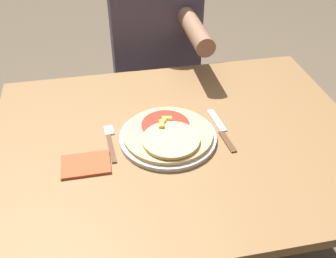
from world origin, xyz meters
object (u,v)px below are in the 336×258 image
plate (168,138)px  person_diner (155,49)px  pizza (168,135)px  knife (222,130)px  dining_table (179,164)px  fork (110,141)px

plate → person_diner: person_diner is taller
plate → pizza: size_ratio=1.09×
pizza → knife: (0.17, 0.01, -0.02)m
dining_table → person_diner: bearing=86.4°
dining_table → pizza: bearing=-167.6°
plate → knife: bearing=2.5°
fork → knife: size_ratio=0.80×
fork → plate: bearing=-8.3°
dining_table → fork: fork is taller
person_diner → dining_table: bearing=-93.6°
plate → fork: bearing=171.7°
pizza → fork: 0.18m
dining_table → plate: 0.12m
pizza → fork: (-0.17, 0.03, -0.02)m
fork → person_diner: size_ratio=0.15×
person_diner → plate: bearing=-96.6°
dining_table → person_diner: person_diner is taller
dining_table → plate: (-0.04, -0.00, 0.12)m
plate → person_diner: 0.68m
plate → fork: plate is taller
fork → knife: 0.35m
plate → knife: size_ratio=1.33×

